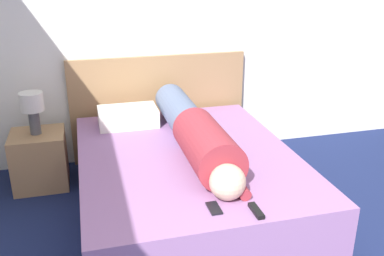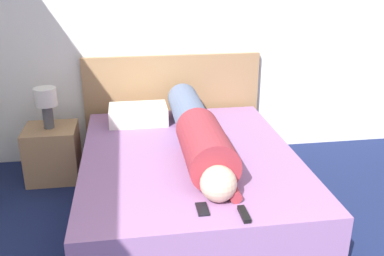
{
  "view_description": "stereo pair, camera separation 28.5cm",
  "coord_description": "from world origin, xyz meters",
  "px_view_note": "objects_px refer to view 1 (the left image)",
  "views": [
    {
      "loc": [
        -0.83,
        -0.51,
        1.78
      ],
      "look_at": [
        -0.15,
        2.06,
        0.74
      ],
      "focal_mm": 40.0,
      "sensor_mm": 36.0,
      "label": 1
    },
    {
      "loc": [
        -0.55,
        -0.57,
        1.78
      ],
      "look_at": [
        -0.15,
        2.06,
        0.74
      ],
      "focal_mm": 40.0,
      "sensor_mm": 36.0,
      "label": 2
    }
  ],
  "objects_px": {
    "cell_phone": "(214,208)",
    "bed": "(187,183)",
    "pillow_near_headboard": "(128,117)",
    "person_lying": "(196,132)",
    "table_lamp": "(32,106)",
    "nightstand": "(40,159)",
    "tv_remote": "(256,211)"
  },
  "relations": [
    {
      "from": "nightstand",
      "to": "table_lamp",
      "type": "height_order",
      "value": "table_lamp"
    },
    {
      "from": "tv_remote",
      "to": "table_lamp",
      "type": "bearing_deg",
      "value": 128.65
    },
    {
      "from": "table_lamp",
      "to": "cell_phone",
      "type": "bearing_deg",
      "value": -54.77
    },
    {
      "from": "pillow_near_headboard",
      "to": "person_lying",
      "type": "bearing_deg",
      "value": -57.92
    },
    {
      "from": "cell_phone",
      "to": "tv_remote",
      "type": "bearing_deg",
      "value": -23.56
    },
    {
      "from": "person_lying",
      "to": "cell_phone",
      "type": "height_order",
      "value": "person_lying"
    },
    {
      "from": "table_lamp",
      "to": "person_lying",
      "type": "distance_m",
      "value": 1.35
    },
    {
      "from": "bed",
      "to": "pillow_near_headboard",
      "type": "distance_m",
      "value": 0.83
    },
    {
      "from": "pillow_near_headboard",
      "to": "tv_remote",
      "type": "relative_size",
      "value": 3.25
    },
    {
      "from": "table_lamp",
      "to": "cell_phone",
      "type": "height_order",
      "value": "table_lamp"
    },
    {
      "from": "bed",
      "to": "tv_remote",
      "type": "height_order",
      "value": "tv_remote"
    },
    {
      "from": "nightstand",
      "to": "tv_remote",
      "type": "relative_size",
      "value": 3.11
    },
    {
      "from": "cell_phone",
      "to": "table_lamp",
      "type": "bearing_deg",
      "value": 125.23
    },
    {
      "from": "nightstand",
      "to": "pillow_near_headboard",
      "type": "bearing_deg",
      "value": -2.6
    },
    {
      "from": "cell_phone",
      "to": "person_lying",
      "type": "bearing_deg",
      "value": 82.18
    },
    {
      "from": "nightstand",
      "to": "cell_phone",
      "type": "xyz_separation_m",
      "value": [
        1.05,
        -1.49,
        0.26
      ]
    },
    {
      "from": "tv_remote",
      "to": "person_lying",
      "type": "bearing_deg",
      "value": 96.69
    },
    {
      "from": "nightstand",
      "to": "pillow_near_headboard",
      "type": "distance_m",
      "value": 0.82
    },
    {
      "from": "nightstand",
      "to": "table_lamp",
      "type": "distance_m",
      "value": 0.47
    },
    {
      "from": "table_lamp",
      "to": "pillow_near_headboard",
      "type": "relative_size",
      "value": 0.71
    },
    {
      "from": "person_lying",
      "to": "pillow_near_headboard",
      "type": "bearing_deg",
      "value": 122.08
    },
    {
      "from": "tv_remote",
      "to": "cell_phone",
      "type": "xyz_separation_m",
      "value": [
        -0.21,
        0.09,
        -0.01
      ]
    },
    {
      "from": "nightstand",
      "to": "tv_remote",
      "type": "xyz_separation_m",
      "value": [
        1.26,
        -1.58,
        0.26
      ]
    },
    {
      "from": "table_lamp",
      "to": "pillow_near_headboard",
      "type": "bearing_deg",
      "value": -2.6
    },
    {
      "from": "bed",
      "to": "pillow_near_headboard",
      "type": "xyz_separation_m",
      "value": [
        -0.34,
        0.69,
        0.31
      ]
    },
    {
      "from": "pillow_near_headboard",
      "to": "bed",
      "type": "bearing_deg",
      "value": -63.94
    },
    {
      "from": "bed",
      "to": "table_lamp",
      "type": "distance_m",
      "value": 1.38
    },
    {
      "from": "bed",
      "to": "table_lamp",
      "type": "xyz_separation_m",
      "value": [
        -1.08,
        0.72,
        0.46
      ]
    },
    {
      "from": "cell_phone",
      "to": "bed",
      "type": "bearing_deg",
      "value": 87.31
    },
    {
      "from": "person_lying",
      "to": "bed",
      "type": "bearing_deg",
      "value": -155.03
    },
    {
      "from": "pillow_near_headboard",
      "to": "tv_remote",
      "type": "xyz_separation_m",
      "value": [
        0.52,
        -1.54,
        -0.06
      ]
    },
    {
      "from": "person_lying",
      "to": "pillow_near_headboard",
      "type": "distance_m",
      "value": 0.78
    }
  ]
}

